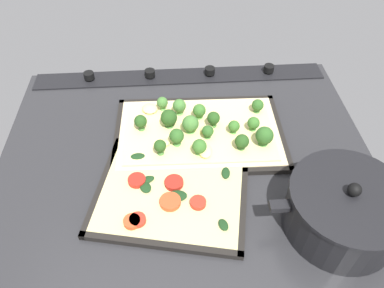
# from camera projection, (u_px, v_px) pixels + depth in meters

# --- Properties ---
(ground_plane) EXTENTS (0.83, 0.69, 0.03)m
(ground_plane) POSITION_uv_depth(u_px,v_px,m) (187.00, 164.00, 0.83)
(ground_plane) COLOR #28282B
(stove_control_panel) EXTENTS (0.80, 0.07, 0.03)m
(stove_control_panel) POSITION_uv_depth(u_px,v_px,m) (180.00, 75.00, 1.03)
(stove_control_panel) COLOR black
(stove_control_panel) RESTS_ON ground_plane
(baking_tray_front) EXTENTS (0.40, 0.26, 0.01)m
(baking_tray_front) POSITION_uv_depth(u_px,v_px,m) (199.00, 134.00, 0.87)
(baking_tray_front) COLOR black
(baking_tray_front) RESTS_ON ground_plane
(broccoli_pizza) EXTENTS (0.37, 0.24, 0.06)m
(broccoli_pizza) POSITION_uv_depth(u_px,v_px,m) (200.00, 130.00, 0.86)
(broccoli_pizza) COLOR beige
(broccoli_pizza) RESTS_ON baking_tray_front
(baking_tray_back) EXTENTS (0.35, 0.31, 0.01)m
(baking_tray_back) POSITION_uv_depth(u_px,v_px,m) (172.00, 192.00, 0.76)
(baking_tray_back) COLOR black
(baking_tray_back) RESTS_ON ground_plane
(veggie_pizza_back) EXTENTS (0.32, 0.28, 0.02)m
(veggie_pizza_back) POSITION_uv_depth(u_px,v_px,m) (170.00, 191.00, 0.75)
(veggie_pizza_back) COLOR #CEC17F
(veggie_pizza_back) RESTS_ON baking_tray_back
(cooking_pot) EXTENTS (0.28, 0.21, 0.12)m
(cooking_pot) POSITION_uv_depth(u_px,v_px,m) (344.00, 210.00, 0.67)
(cooking_pot) COLOR black
(cooking_pot) RESTS_ON ground_plane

